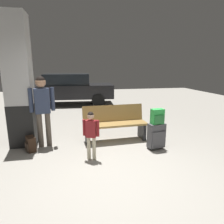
{
  "coord_description": "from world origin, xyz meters",
  "views": [
    {
      "loc": [
        -0.63,
        -3.03,
        1.87
      ],
      "look_at": [
        0.21,
        1.3,
        0.85
      ],
      "focal_mm": 31.85,
      "sensor_mm": 36.0,
      "label": 1
    }
  ],
  "objects": [
    {
      "name": "suitcase",
      "position": [
        1.19,
        0.99,
        0.32
      ],
      "size": [
        0.41,
        0.29,
        0.6
      ],
      "color": "#4C4C51",
      "rests_on": "ground_plane"
    },
    {
      "name": "adult",
      "position": [
        -1.35,
        1.67,
        1.02
      ],
      "size": [
        0.56,
        0.26,
        1.65
      ],
      "color": "brown",
      "rests_on": "ground_plane"
    },
    {
      "name": "structural_pillar",
      "position": [
        -1.85,
        1.9,
        1.5
      ],
      "size": [
        0.57,
        0.57,
        3.02
      ],
      "color": "black",
      "rests_on": "ground_plane"
    },
    {
      "name": "child",
      "position": [
        -0.32,
        0.74,
        0.62
      ],
      "size": [
        0.32,
        0.25,
        1.01
      ],
      "color": "beige",
      "rests_on": "ground_plane"
    },
    {
      "name": "backpack_bright",
      "position": [
        1.19,
        0.99,
        0.77
      ],
      "size": [
        0.3,
        0.22,
        0.34
      ],
      "color": "green",
      "rests_on": "suitcase"
    },
    {
      "name": "parked_car_far",
      "position": [
        -0.79,
        7.02,
        0.81
      ],
      "size": [
        4.2,
        2.0,
        1.51
      ],
      "color": "black",
      "rests_on": "ground_plane"
    },
    {
      "name": "backpack_dark_floor",
      "position": [
        -1.62,
        1.41,
        0.17
      ],
      "size": [
        0.28,
        0.32,
        0.34
      ],
      "color": "black",
      "rests_on": "ground_plane"
    },
    {
      "name": "bench",
      "position": [
        0.37,
        1.75,
        0.44
      ],
      "size": [
        1.63,
        0.61,
        0.89
      ],
      "color": "#9E7A42",
      "rests_on": "ground_plane"
    },
    {
      "name": "ground_plane",
      "position": [
        0.0,
        4.0,
        -0.05
      ],
      "size": [
        18.0,
        18.0,
        0.1
      ],
      "primitive_type": "cube",
      "color": "gray"
    }
  ]
}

